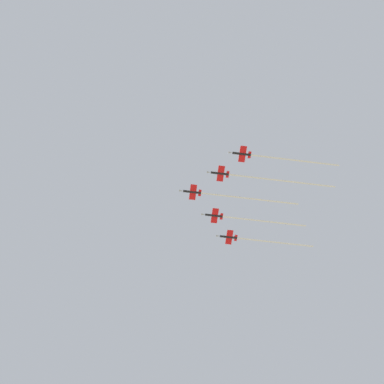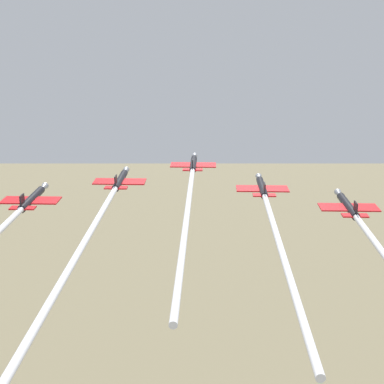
# 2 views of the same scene
# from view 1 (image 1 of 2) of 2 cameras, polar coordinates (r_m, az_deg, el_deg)

# --- Properties ---
(jet_lead) EXTENTS (71.47, 9.63, 2.77)m
(jet_lead) POSITION_cam_1_polar(r_m,az_deg,el_deg) (228.41, 5.21, -0.59)
(jet_lead) COLOR black
(jet_port_inner) EXTENTS (76.37, 9.63, 2.77)m
(jet_port_inner) POSITION_cam_1_polar(r_m,az_deg,el_deg) (228.21, 9.88, 2.07)
(jet_port_inner) COLOR black
(jet_starboard_inner) EXTENTS (63.90, 9.63, 2.77)m
(jet_starboard_inner) POSITION_cam_1_polar(r_m,az_deg,el_deg) (233.80, 7.53, -3.96)
(jet_starboard_inner) COLOR black
(jet_port_outer) EXTENTS (64.77, 9.63, 2.77)m
(jet_port_outer) POSITION_cam_1_polar(r_m,az_deg,el_deg) (226.42, 11.83, 5.03)
(jet_port_outer) COLOR black
(jet_starboard_outer) EXTENTS (60.55, 9.63, 2.77)m
(jet_starboard_outer) POSITION_cam_1_polar(r_m,az_deg,el_deg) (240.58, 9.22, -7.03)
(jet_starboard_outer) COLOR black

